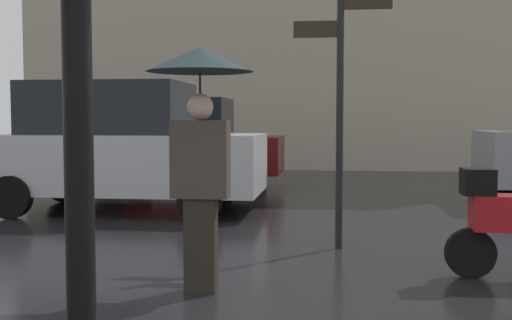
{
  "coord_description": "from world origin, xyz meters",
  "views": [
    {
      "loc": [
        0.48,
        -2.54,
        1.46
      ],
      "look_at": [
        -0.32,
        4.06,
        1.02
      ],
      "focal_mm": 44.03,
      "sensor_mm": 36.0,
      "label": 1
    }
  ],
  "objects_px": {
    "parked_car_left": "(120,147)",
    "street_signpost": "(341,86)",
    "parked_car_right": "(182,143)",
    "pedestrian_with_umbrella": "(200,110)"
  },
  "relations": [
    {
      "from": "parked_car_left",
      "to": "street_signpost",
      "type": "bearing_deg",
      "value": 130.12
    },
    {
      "from": "parked_car_left",
      "to": "street_signpost",
      "type": "height_order",
      "value": "street_signpost"
    },
    {
      "from": "parked_car_right",
      "to": "parked_car_left",
      "type": "bearing_deg",
      "value": 92.64
    },
    {
      "from": "parked_car_right",
      "to": "street_signpost",
      "type": "bearing_deg",
      "value": 123.59
    },
    {
      "from": "parked_car_left",
      "to": "street_signpost",
      "type": "xyz_separation_m",
      "value": [
        3.42,
        -2.51,
        0.8
      ]
    },
    {
      "from": "parked_car_left",
      "to": "street_signpost",
      "type": "distance_m",
      "value": 4.31
    },
    {
      "from": "pedestrian_with_umbrella",
      "to": "parked_car_right",
      "type": "bearing_deg",
      "value": -86.46
    },
    {
      "from": "parked_car_right",
      "to": "street_signpost",
      "type": "height_order",
      "value": "street_signpost"
    },
    {
      "from": "pedestrian_with_umbrella",
      "to": "street_signpost",
      "type": "bearing_deg",
      "value": -132.47
    },
    {
      "from": "parked_car_right",
      "to": "street_signpost",
      "type": "distance_m",
      "value": 6.9
    }
  ]
}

